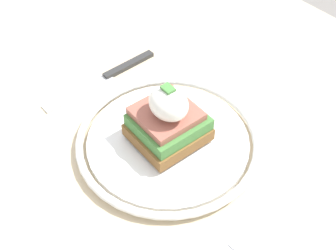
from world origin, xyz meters
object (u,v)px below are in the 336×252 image
(plate, at_px, (168,140))
(sandwich, at_px, (168,120))
(fork, at_px, (250,231))
(knife, at_px, (110,75))

(plate, xyz_separation_m, sandwich, (-0.00, -0.00, 0.04))
(sandwich, distance_m, fork, 0.16)
(knife, bearing_deg, plate, 174.65)
(sandwich, bearing_deg, plate, 71.14)
(plate, relative_size, fork, 1.58)
(fork, bearing_deg, knife, -4.30)
(plate, xyz_separation_m, fork, (-0.16, 0.01, -0.01))
(sandwich, relative_size, knife, 0.45)
(plate, distance_m, fork, 0.16)
(plate, height_order, sandwich, sandwich)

